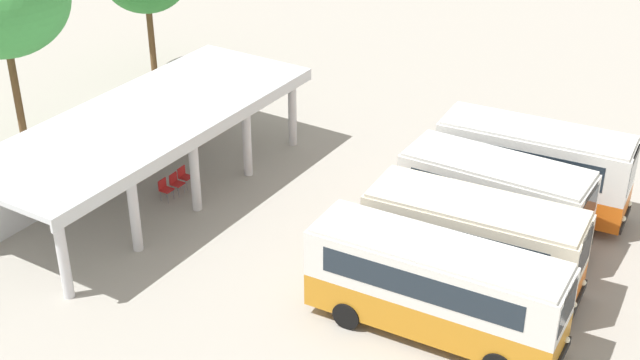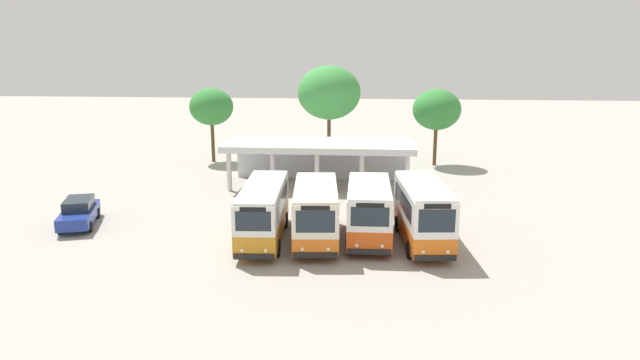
{
  "view_description": "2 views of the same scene",
  "coord_description": "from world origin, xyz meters",
  "px_view_note": "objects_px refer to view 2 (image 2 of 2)",
  "views": [
    {
      "loc": [
        -23.22,
        -6.3,
        17.02
      ],
      "look_at": [
        -0.35,
        8.03,
        2.21
      ],
      "focal_mm": 49.36,
      "sensor_mm": 36.0,
      "label": 1
    },
    {
      "loc": [
        2.26,
        -27.43,
        10.52
      ],
      "look_at": [
        -0.73,
        8.1,
        2.09
      ],
      "focal_mm": 31.78,
      "sensor_mm": 36.0,
      "label": 2
    }
  ],
  "objects_px": {
    "waiting_chair_middle_seat": "(333,181)",
    "waiting_chair_second_from_end": "(325,181)",
    "city_bus_second_in_row": "(316,211)",
    "city_bus_nearest_orange": "(263,210)",
    "waiting_chair_end_by_column": "(318,181)",
    "parked_car_flank": "(79,212)",
    "city_bus_fourth_amber": "(423,211)",
    "city_bus_middle_cream": "(369,210)"
  },
  "relations": [
    {
      "from": "waiting_chair_middle_seat",
      "to": "waiting_chair_second_from_end",
      "type": "bearing_deg",
      "value": -172.58
    },
    {
      "from": "city_bus_second_in_row",
      "to": "waiting_chair_second_from_end",
      "type": "height_order",
      "value": "city_bus_second_in_row"
    },
    {
      "from": "city_bus_nearest_orange",
      "to": "waiting_chair_end_by_column",
      "type": "bearing_deg",
      "value": 81.16
    },
    {
      "from": "waiting_chair_end_by_column",
      "to": "waiting_chair_middle_seat",
      "type": "xyz_separation_m",
      "value": [
        1.17,
        0.03,
        0.0
      ]
    },
    {
      "from": "city_bus_nearest_orange",
      "to": "waiting_chair_end_by_column",
      "type": "height_order",
      "value": "city_bus_nearest_orange"
    },
    {
      "from": "waiting_chair_second_from_end",
      "to": "parked_car_flank",
      "type": "bearing_deg",
      "value": -143.24
    },
    {
      "from": "waiting_chair_end_by_column",
      "to": "city_bus_fourth_amber",
      "type": "bearing_deg",
      "value": -60.72
    },
    {
      "from": "city_bus_middle_cream",
      "to": "waiting_chair_middle_seat",
      "type": "distance_m",
      "value": 12.17
    },
    {
      "from": "city_bus_fourth_amber",
      "to": "waiting_chair_end_by_column",
      "type": "bearing_deg",
      "value": 119.28
    },
    {
      "from": "city_bus_nearest_orange",
      "to": "waiting_chair_second_from_end",
      "type": "bearing_deg",
      "value": 78.46
    },
    {
      "from": "city_bus_nearest_orange",
      "to": "parked_car_flank",
      "type": "height_order",
      "value": "city_bus_nearest_orange"
    },
    {
      "from": "city_bus_nearest_orange",
      "to": "city_bus_middle_cream",
      "type": "relative_size",
      "value": 1.2
    },
    {
      "from": "parked_car_flank",
      "to": "waiting_chair_second_from_end",
      "type": "height_order",
      "value": "parked_car_flank"
    },
    {
      "from": "city_bus_middle_cream",
      "to": "waiting_chair_middle_seat",
      "type": "height_order",
      "value": "city_bus_middle_cream"
    },
    {
      "from": "waiting_chair_end_by_column",
      "to": "waiting_chair_second_from_end",
      "type": "xyz_separation_m",
      "value": [
        0.59,
        -0.05,
        0.0
      ]
    },
    {
      "from": "city_bus_fourth_amber",
      "to": "city_bus_second_in_row",
      "type": "bearing_deg",
      "value": -178.75
    },
    {
      "from": "city_bus_nearest_orange",
      "to": "waiting_chair_middle_seat",
      "type": "bearing_deg",
      "value": 75.94
    },
    {
      "from": "waiting_chair_second_from_end",
      "to": "waiting_chair_end_by_column",
      "type": "bearing_deg",
      "value": 175.54
    },
    {
      "from": "city_bus_second_in_row",
      "to": "city_bus_middle_cream",
      "type": "relative_size",
      "value": 1.09
    },
    {
      "from": "waiting_chair_middle_seat",
      "to": "city_bus_fourth_amber",
      "type": "bearing_deg",
      "value": -65.17
    },
    {
      "from": "city_bus_nearest_orange",
      "to": "parked_car_flank",
      "type": "xyz_separation_m",
      "value": [
        -11.55,
        1.73,
        -0.92
      ]
    },
    {
      "from": "waiting_chair_end_by_column",
      "to": "city_bus_second_in_row",
      "type": "bearing_deg",
      "value": -85.37
    },
    {
      "from": "city_bus_second_in_row",
      "to": "parked_car_flank",
      "type": "relative_size",
      "value": 1.47
    },
    {
      "from": "city_bus_fourth_amber",
      "to": "parked_car_flank",
      "type": "height_order",
      "value": "city_bus_fourth_amber"
    },
    {
      "from": "city_bus_middle_cream",
      "to": "waiting_chair_second_from_end",
      "type": "relative_size",
      "value": 7.7
    },
    {
      "from": "city_bus_second_in_row",
      "to": "waiting_chair_end_by_column",
      "type": "bearing_deg",
      "value": 94.63
    },
    {
      "from": "city_bus_nearest_orange",
      "to": "waiting_chair_end_by_column",
      "type": "relative_size",
      "value": 9.24
    },
    {
      "from": "city_bus_second_in_row",
      "to": "city_bus_middle_cream",
      "type": "bearing_deg",
      "value": 9.16
    },
    {
      "from": "city_bus_nearest_orange",
      "to": "city_bus_second_in_row",
      "type": "height_order",
      "value": "city_bus_second_in_row"
    },
    {
      "from": "city_bus_second_in_row",
      "to": "waiting_chair_middle_seat",
      "type": "xyz_separation_m",
      "value": [
        0.18,
        12.27,
        -1.23
      ]
    },
    {
      "from": "city_bus_nearest_orange",
      "to": "city_bus_second_in_row",
      "type": "xyz_separation_m",
      "value": [
        2.9,
        0.03,
        0.01
      ]
    },
    {
      "from": "city_bus_middle_cream",
      "to": "waiting_chair_middle_seat",
      "type": "bearing_deg",
      "value": 102.96
    },
    {
      "from": "parked_car_flank",
      "to": "city_bus_nearest_orange",
      "type": "bearing_deg",
      "value": -8.53
    },
    {
      "from": "city_bus_second_in_row",
      "to": "waiting_chair_middle_seat",
      "type": "bearing_deg",
      "value": 89.15
    },
    {
      "from": "city_bus_middle_cream",
      "to": "city_bus_fourth_amber",
      "type": "distance_m",
      "value": 2.92
    },
    {
      "from": "city_bus_nearest_orange",
      "to": "waiting_chair_end_by_column",
      "type": "xyz_separation_m",
      "value": [
        1.91,
        12.27,
        -1.23
      ]
    },
    {
      "from": "city_bus_second_in_row",
      "to": "waiting_chair_end_by_column",
      "type": "relative_size",
      "value": 8.37
    },
    {
      "from": "city_bus_nearest_orange",
      "to": "parked_car_flank",
      "type": "relative_size",
      "value": 1.63
    },
    {
      "from": "city_bus_fourth_amber",
      "to": "waiting_chair_second_from_end",
      "type": "bearing_deg",
      "value": 117.21
    },
    {
      "from": "city_bus_second_in_row",
      "to": "waiting_chair_middle_seat",
      "type": "height_order",
      "value": "city_bus_second_in_row"
    },
    {
      "from": "city_bus_second_in_row",
      "to": "parked_car_flank",
      "type": "bearing_deg",
      "value": 173.3
    },
    {
      "from": "city_bus_fourth_amber",
      "to": "city_bus_nearest_orange",
      "type": "bearing_deg",
      "value": -178.94
    }
  ]
}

